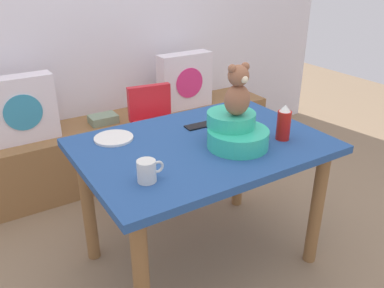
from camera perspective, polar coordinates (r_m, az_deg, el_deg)
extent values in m
plane|color=#8C7256|center=(2.42, 1.30, -15.83)|extent=(8.00, 8.00, 0.00)
cube|color=silver|center=(3.15, -13.88, 19.28)|extent=(4.40, 0.10, 2.60)
cube|color=olive|center=(3.19, -10.32, -0.44)|extent=(2.60, 0.44, 0.46)
cube|color=silver|center=(2.85, -23.17, 4.56)|extent=(0.44, 0.14, 0.44)
cylinder|color=teal|center=(2.78, -22.89, 4.12)|extent=(0.24, 0.01, 0.24)
cube|color=silver|center=(3.25, -1.03, 8.99)|extent=(0.44, 0.14, 0.44)
cylinder|color=#E02D72|center=(3.19, -0.34, 8.68)|extent=(0.24, 0.01, 0.24)
cube|color=gray|center=(3.05, -12.53, 3.50)|extent=(0.20, 0.14, 0.06)
cube|color=#264C8C|center=(2.02, 1.50, -0.26)|extent=(1.22, 0.86, 0.04)
cylinder|color=olive|center=(1.78, -7.19, -19.18)|extent=(0.07, 0.07, 0.70)
cylinder|color=olive|center=(2.30, 17.33, -8.76)|extent=(0.07, 0.07, 0.70)
cylinder|color=olive|center=(2.29, -14.59, -8.48)|extent=(0.07, 0.07, 0.70)
cylinder|color=olive|center=(2.71, 6.70, -2.17)|extent=(0.07, 0.07, 0.70)
cylinder|color=red|center=(2.74, -5.01, 1.90)|extent=(0.34, 0.34, 0.10)
cube|color=red|center=(2.80, -6.09, 5.94)|extent=(0.30, 0.09, 0.24)
cube|color=white|center=(2.56, -3.71, 1.78)|extent=(0.32, 0.24, 0.02)
cylinder|color=silver|center=(2.70, -6.06, -5.21)|extent=(0.03, 0.03, 0.46)
cylinder|color=silver|center=(2.81, -0.94, -3.71)|extent=(0.03, 0.03, 0.46)
cylinder|color=silver|center=(2.92, -8.51, -2.81)|extent=(0.03, 0.03, 0.46)
cylinder|color=silver|center=(3.03, -3.67, -1.52)|extent=(0.03, 0.03, 0.46)
cylinder|color=#30C099|center=(1.96, 6.54, 0.83)|extent=(0.30, 0.30, 0.09)
cylinder|color=#30C099|center=(1.97, 5.59, 3.56)|extent=(0.24, 0.24, 0.07)
ellipsoid|color=#905A3F|center=(1.91, 6.45, 6.25)|extent=(0.13, 0.11, 0.15)
sphere|color=#905A3F|center=(1.87, 6.63, 9.65)|extent=(0.10, 0.10, 0.10)
sphere|color=beige|center=(1.84, 7.44, 9.11)|extent=(0.04, 0.04, 0.04)
sphere|color=#905A3F|center=(1.84, 5.75, 10.63)|extent=(0.04, 0.04, 0.04)
sphere|color=#905A3F|center=(1.88, 7.60, 10.89)|extent=(0.04, 0.04, 0.04)
cylinder|color=red|center=(2.07, 12.91, 2.60)|extent=(0.07, 0.07, 0.15)
cone|color=white|center=(2.04, 13.15, 5.00)|extent=(0.06, 0.06, 0.03)
cylinder|color=silver|center=(1.66, -6.49, -3.86)|extent=(0.08, 0.08, 0.09)
torus|color=silver|center=(1.68, -4.90, -3.27)|extent=(0.06, 0.01, 0.06)
cylinder|color=white|center=(2.08, -11.09, 0.83)|extent=(0.20, 0.20, 0.01)
cube|color=black|center=(2.20, 0.88, 2.59)|extent=(0.15, 0.08, 0.01)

